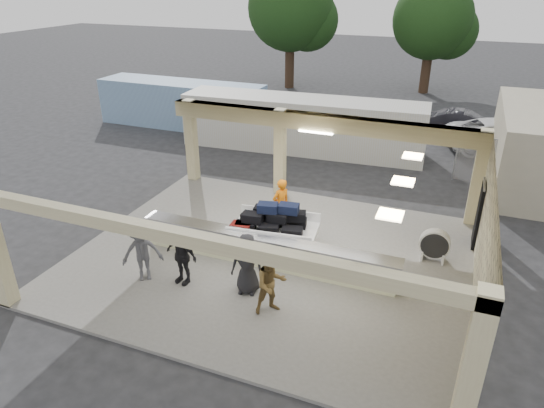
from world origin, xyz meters
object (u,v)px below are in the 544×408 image
at_px(baggage_counter, 265,251).
at_px(drum_fan, 435,244).
at_px(car_dark, 464,123).
at_px(container_white, 302,124).
at_px(baggage_handler, 281,205).
at_px(passenger_a, 271,284).
at_px(passenger_b, 181,255).
at_px(passenger_c, 142,252).
at_px(luggage_cart, 272,225).
at_px(passenger_d, 247,264).
at_px(container_blue, 182,104).
at_px(car_white_a, 505,136).

bearing_deg(baggage_counter, drum_fan, 24.51).
bearing_deg(car_dark, container_white, 128.51).
bearing_deg(baggage_handler, passenger_a, 50.39).
bearing_deg(passenger_a, container_white, 63.97).
height_order(passenger_b, passenger_c, passenger_c).
distance_m(luggage_cart, container_white, 10.15).
xyz_separation_m(luggage_cart, passenger_d, (0.23, -2.45, 0.05)).
distance_m(passenger_b, container_blue, 16.37).
distance_m(baggage_handler, container_blue, 14.10).
relative_size(drum_fan, baggage_handler, 0.55).
distance_m(baggage_handler, passenger_c, 5.05).
relative_size(baggage_counter, drum_fan, 7.87).
xyz_separation_m(baggage_counter, car_white_a, (7.15, 14.40, 0.21)).
relative_size(passenger_c, passenger_d, 1.00).
bearing_deg(passenger_d, container_blue, 118.27).
bearing_deg(passenger_d, car_dark, 65.43).
bearing_deg(container_white, baggage_handler, -79.50).
bearing_deg(passenger_a, container_blue, 87.20).
height_order(passenger_a, passenger_c, passenger_c).
bearing_deg(luggage_cart, drum_fan, 6.54).
xyz_separation_m(drum_fan, car_dark, (0.39, 14.29, 0.01)).
relative_size(luggage_cart, passenger_b, 1.62).
xyz_separation_m(baggage_handler, car_white_a, (7.50, 12.10, -0.25)).
bearing_deg(container_white, passenger_a, -78.25).
bearing_deg(passenger_a, baggage_counter, 75.31).
relative_size(drum_fan, car_white_a, 0.19).
xyz_separation_m(passenger_a, passenger_b, (-2.87, 0.32, 0.02)).
distance_m(luggage_cart, passenger_b, 3.21).
height_order(luggage_cart, container_blue, container_blue).
xyz_separation_m(baggage_handler, container_blue, (-9.94, 10.01, 0.24)).
bearing_deg(baggage_handler, passenger_d, 39.45).
bearing_deg(passenger_b, car_white_a, 70.81).
bearing_deg(container_white, car_white_a, 16.95).
distance_m(drum_fan, car_dark, 14.30).
bearing_deg(car_white_a, passenger_c, 129.99).
distance_m(passenger_a, container_blue, 18.27).
bearing_deg(passenger_a, passenger_c, 138.46).
height_order(passenger_b, passenger_d, passenger_d).
relative_size(drum_fan, passenger_d, 0.58).
bearing_deg(baggage_counter, passenger_d, -87.02).
bearing_deg(baggage_handler, luggage_cart, 41.52).
height_order(drum_fan, passenger_b, passenger_b).
distance_m(passenger_c, car_white_a, 19.29).
height_order(baggage_counter, container_blue, container_blue).
xyz_separation_m(baggage_handler, passenger_b, (-1.51, -4.02, -0.05)).
bearing_deg(passenger_d, baggage_handler, 87.75).
bearing_deg(baggage_counter, car_white_a, 63.59).
bearing_deg(baggage_handler, baggage_counter, 41.64).
height_order(container_white, container_blue, container_white).
relative_size(baggage_counter, car_white_a, 1.48).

